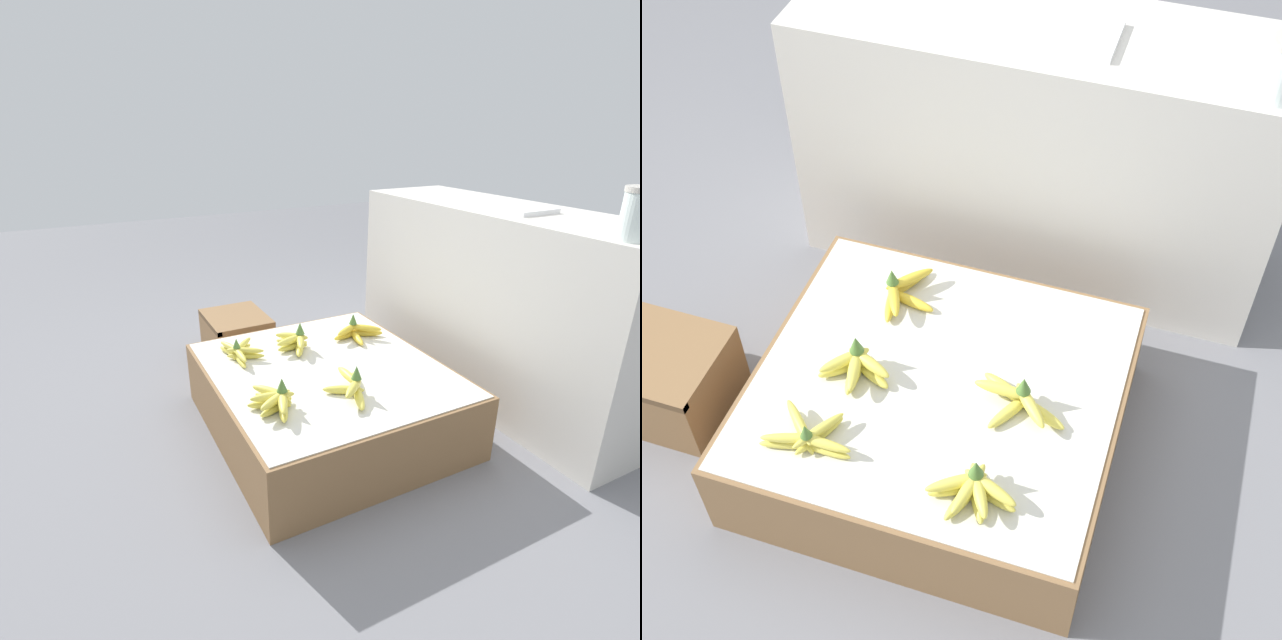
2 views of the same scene
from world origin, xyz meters
The scene contains 10 objects.
ground_plane centered at (0.00, 0.00, 0.00)m, with size 10.00×10.00×0.00m, color slate.
display_platform centered at (0.00, 0.00, 0.13)m, with size 0.95×0.87×0.27m.
back_vendor_table centered at (0.04, 0.83, 0.41)m, with size 1.43×0.45×0.83m.
wooden_crate centered at (-0.78, -0.11, 0.12)m, with size 0.36×0.30×0.23m.
banana_bunch_front_left centered at (-0.24, -0.27, 0.29)m, with size 0.23×0.15×0.09m.
banana_bunch_front_midleft centered at (0.19, -0.29, 0.30)m, with size 0.22×0.16×0.11m.
banana_bunch_middle_left centered at (-0.21, -0.04, 0.30)m, with size 0.20×0.16×0.11m.
banana_bunch_middle_midleft centered at (0.22, -0.01, 0.30)m, with size 0.25×0.18×0.11m.
banana_bunch_back_left centered at (-0.19, 0.25, 0.30)m, with size 0.16×0.23×0.11m.
foam_tray_white centered at (0.11, 0.79, 0.84)m, with size 0.24×0.20×0.02m.
Camera 2 is at (0.50, -1.31, 2.10)m, focal length 50.00 mm.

